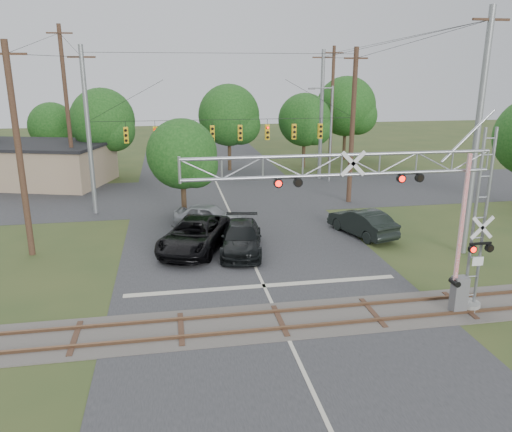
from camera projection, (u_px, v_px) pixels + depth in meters
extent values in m
plane|color=#30421E|center=(292.00, 347.00, 18.43)|extent=(160.00, 160.00, 0.00)
cube|color=#2A2B2D|center=(249.00, 253.00, 27.88)|extent=(14.00, 90.00, 0.02)
cube|color=#2A2B2D|center=(222.00, 195.00, 41.12)|extent=(90.00, 12.00, 0.02)
cube|color=#524B47|center=(280.00, 321.00, 20.31)|extent=(90.00, 3.20, 0.05)
cube|color=brown|center=(284.00, 328.00, 19.61)|extent=(90.00, 0.12, 0.14)
cube|color=brown|center=(276.00, 311.00, 20.97)|extent=(90.00, 0.12, 0.14)
cylinder|color=gray|center=(468.00, 305.00, 21.35)|extent=(0.97, 0.97, 0.32)
cube|color=silver|center=(478.00, 261.00, 20.44)|extent=(0.48, 0.03, 0.38)
cube|color=slate|center=(459.00, 295.00, 20.86)|extent=(0.59, 0.48, 1.61)
cube|color=red|center=(462.00, 220.00, 19.90)|extent=(0.15, 0.10, 5.37)
cylinder|color=gray|center=(88.00, 133.00, 34.15)|extent=(0.32, 0.32, 11.50)
cylinder|color=#3C251B|center=(352.00, 127.00, 37.31)|extent=(0.36, 0.36, 11.50)
cylinder|color=black|center=(226.00, 120.00, 35.53)|extent=(19.00, 0.03, 0.03)
cube|color=#EEB310|center=(126.00, 135.00, 34.63)|extent=(0.30, 0.30, 1.10)
cube|color=#EEB310|center=(155.00, 134.00, 34.96)|extent=(0.30, 0.30, 1.10)
cube|color=#EEB310|center=(184.00, 134.00, 35.29)|extent=(0.30, 0.30, 1.10)
cube|color=#EEB310|center=(212.00, 133.00, 35.63)|extent=(0.30, 0.30, 1.10)
cube|color=#EEB310|center=(240.00, 133.00, 35.96)|extent=(0.30, 0.30, 1.10)
cube|color=#EEB310|center=(267.00, 132.00, 36.29)|extent=(0.30, 0.30, 1.10)
cube|color=#EEB310|center=(294.00, 132.00, 36.62)|extent=(0.30, 0.30, 1.10)
cube|color=#EEB310|center=(320.00, 131.00, 36.96)|extent=(0.30, 0.30, 1.10)
imported|color=black|center=(195.00, 235.00, 28.27)|extent=(5.10, 7.04, 1.78)
imported|color=black|center=(241.00, 238.00, 27.98)|extent=(3.09, 5.80, 1.60)
imported|color=#95989C|center=(209.00, 216.00, 32.35)|extent=(4.82, 3.60, 1.53)
imported|color=black|center=(362.00, 222.00, 30.82)|extent=(3.17, 5.29, 1.65)
cube|color=#9D8768|center=(19.00, 164.00, 44.95)|extent=(16.99, 11.92, 3.42)
cube|color=black|center=(17.00, 144.00, 44.43)|extent=(17.49, 12.42, 0.26)
cube|color=black|center=(7.00, 177.00, 41.45)|extent=(8.12, 2.61, 1.71)
cylinder|color=gray|center=(331.00, 135.00, 44.92)|extent=(0.19, 0.19, 8.57)
cylinder|color=gray|center=(322.00, 88.00, 43.62)|extent=(1.90, 0.11, 0.11)
cube|color=slate|center=(312.00, 89.00, 43.47)|extent=(0.57, 0.24, 0.14)
cylinder|color=#3C251B|center=(67.00, 111.00, 40.83)|extent=(0.34, 0.34, 13.39)
cube|color=#3C251B|center=(59.00, 33.00, 39.15)|extent=(2.00, 0.12, 0.12)
cylinder|color=gray|center=(321.00, 116.00, 45.66)|extent=(0.34, 0.34, 11.68)
cube|color=#3C251B|center=(323.00, 57.00, 44.22)|extent=(2.00, 0.12, 0.12)
cylinder|color=#3C251B|center=(19.00, 153.00, 26.17)|extent=(0.34, 0.34, 11.34)
cube|color=#3C251B|center=(6.00, 54.00, 24.79)|extent=(2.00, 0.12, 0.12)
cylinder|color=gray|center=(477.00, 137.00, 26.23)|extent=(0.34, 0.34, 12.96)
cube|color=#3C251B|center=(491.00, 19.00, 24.61)|extent=(2.00, 0.12, 0.12)
cylinder|color=#3C251B|center=(332.00, 107.00, 52.59)|extent=(0.34, 0.34, 12.32)
cube|color=#3C251B|center=(334.00, 53.00, 51.07)|extent=(2.00, 0.12, 0.12)
cylinder|color=#3D2B1B|center=(55.00, 153.00, 52.38)|extent=(0.36, 0.36, 3.10)
sphere|color=#133F12|center=(52.00, 126.00, 51.59)|extent=(4.80, 4.80, 4.80)
cylinder|color=#3D2B1B|center=(106.00, 158.00, 47.23)|extent=(0.36, 0.36, 3.84)
sphere|color=#133F12|center=(102.00, 120.00, 46.25)|extent=(5.94, 5.94, 5.94)
cylinder|color=#3D2B1B|center=(184.00, 194.00, 34.75)|extent=(0.36, 0.36, 3.11)
sphere|color=#133F12|center=(182.00, 154.00, 33.95)|extent=(4.81, 4.81, 4.81)
cylinder|color=#3D2B1B|center=(229.00, 151.00, 50.79)|extent=(0.36, 0.36, 3.96)
sphere|color=#133F12|center=(229.00, 115.00, 49.78)|extent=(6.12, 6.12, 6.12)
cylinder|color=#3D2B1B|center=(304.00, 151.00, 52.39)|extent=(0.36, 0.36, 3.53)
sphere|color=#133F12|center=(305.00, 120.00, 51.50)|extent=(5.46, 5.46, 5.46)
cylinder|color=#3D2B1B|center=(344.00, 141.00, 56.85)|extent=(0.36, 0.36, 4.28)
sphere|color=#133F12|center=(346.00, 106.00, 55.77)|extent=(6.61, 6.61, 6.61)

